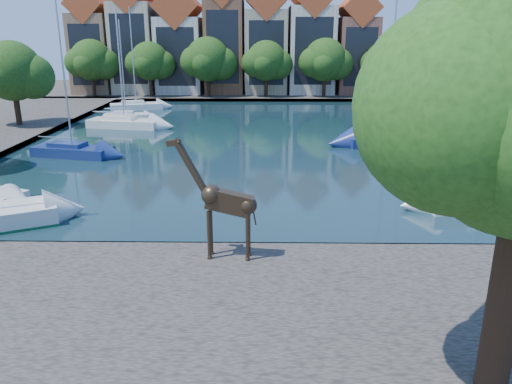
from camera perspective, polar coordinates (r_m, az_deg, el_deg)
The scene contains 27 objects.
ground at distance 21.74m, azimuth -3.69°, elevation -6.92°, with size 160.00×160.00×0.00m, color #38332B.
water_basin at distance 44.63m, azimuth -1.31°, elevation 6.15°, with size 38.00×50.00×0.08m, color black.
near_quay at distance 15.55m, azimuth -5.77°, elevation -16.93°, with size 50.00×14.00×0.50m, color #504B45.
far_quay at distance 76.20m, azimuth -0.40°, elevation 11.20°, with size 60.00×16.00×0.50m, color #504B45.
townhouse_west_end at distance 79.60m, azimuth -17.88°, elevation 15.80°, with size 5.44×9.18×14.93m.
townhouse_west_mid at distance 77.94m, azimuth -13.57°, elevation 16.76°, with size 5.94×9.18×16.79m.
townhouse_west_inner at distance 76.65m, azimuth -8.61°, elevation 16.37°, with size 6.43×9.18×15.15m.
townhouse_center at distance 75.87m, azimuth -3.57°, elevation 17.28°, with size 5.44×9.18×16.93m.
townhouse_east_inner at distance 75.67m, azimuth 1.17°, elevation 16.83°, with size 5.94×9.18×15.79m.
townhouse_east_mid at distance 75.97m, azimuth 6.31°, elevation 17.02°, with size 6.43×9.18×16.65m.
townhouse_east_end at distance 76.84m, azimuth 11.31°, elevation 16.06°, with size 5.44×9.18×14.43m.
far_tree_far_west at distance 74.13m, azimuth -18.23°, elevation 13.98°, with size 7.28×5.60×7.68m.
far_tree_west at distance 71.99m, azimuth -12.00°, elevation 14.29°, with size 6.76×5.20×7.36m.
far_tree_mid_west at distance 70.67m, azimuth -5.45°, elevation 14.70°, with size 7.80×6.00×8.00m.
far_tree_mid_east at distance 70.28m, azimuth 1.26°, elevation 14.63°, with size 7.02×5.40×7.52m.
far_tree_east at distance 70.77m, azimuth 7.98°, elevation 14.58°, with size 7.54×5.80×7.84m.
far_tree_far_east at distance 72.17m, azimuth 14.47°, elevation 14.13°, with size 6.76×5.20×7.36m.
side_tree_left_far at distance 53.31m, azimuth -26.00°, elevation 12.13°, with size 7.28×5.60×7.88m.
giraffe_statue at distance 19.30m, azimuth -3.81°, elevation -1.07°, with size 3.35×0.68×4.78m.
sailboat_left_b at distance 40.28m, azimuth -20.25°, elevation 4.70°, with size 6.29×3.35×11.99m.
sailboat_left_c at distance 51.12m, azimuth -14.80°, elevation 7.82°, with size 7.39×3.70×10.99m.
sailboat_left_d at distance 55.32m, azimuth -14.62°, elevation 8.52°, with size 4.87×2.29×10.20m.
sailboat_left_e at distance 62.89m, azimuth -13.53°, elevation 9.69°, with size 6.45×3.79×11.77m.
sailboat_right_a at distance 29.46m, azimuth 24.53°, elevation -0.42°, with size 6.80×3.29×11.32m.
sailboat_right_b at distance 43.67m, azimuth 14.61°, elevation 6.18°, with size 7.84×4.74×12.13m.
sailboat_right_c at distance 49.34m, azimuth 16.66°, elevation 7.30°, with size 5.30×2.71×11.05m.
sailboat_right_d at distance 54.61m, azimuth 15.14°, elevation 8.28°, with size 5.09×2.53×7.37m.
Camera 1 is at (1.69, -19.67, 9.10)m, focal length 35.00 mm.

